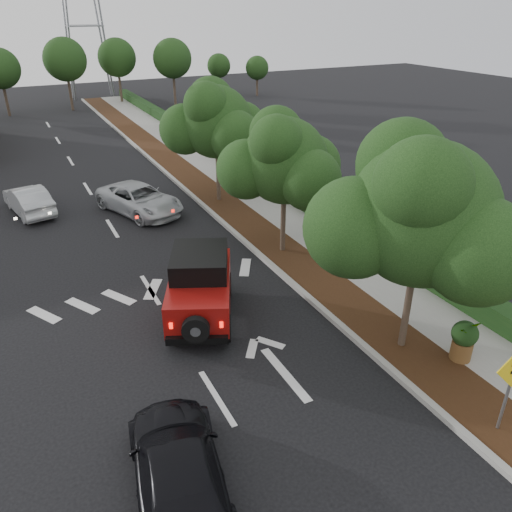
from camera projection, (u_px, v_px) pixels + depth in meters
ground at (217, 398)px, 12.67m from camera, size 120.00×120.00×0.00m
curb at (208, 210)px, 24.04m from camera, size 0.20×70.00×0.15m
planting_strip at (227, 207)px, 24.45m from camera, size 1.80×70.00×0.12m
sidewalk at (261, 200)px, 25.22m from camera, size 2.00×70.00×0.12m
hedge at (286, 190)px, 25.63m from camera, size 0.80×70.00×0.80m
transmission_tower at (94, 98)px, 53.30m from camera, size 7.00×4.00×28.00m
street_tree_near at (401, 347)px, 14.53m from camera, size 3.80×3.80×5.92m
street_tree_mid at (282, 252)px, 20.10m from camera, size 3.20×3.20×5.32m
street_tree_far at (219, 201)px, 25.28m from camera, size 3.40×3.40×5.62m
red_jeep at (200, 284)px, 15.66m from camera, size 3.28×4.37×2.14m
silver_suv_ahead at (140, 199)px, 23.64m from camera, size 3.75×5.25×1.33m
black_suv_oncoming at (178, 471)px, 9.91m from camera, size 2.61×4.71×1.29m
silver_sedan_oncoming at (28, 200)px, 23.58m from camera, size 2.17×4.17×1.31m
terracotta_planter at (464, 337)px, 13.57m from camera, size 0.72×0.72×1.25m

